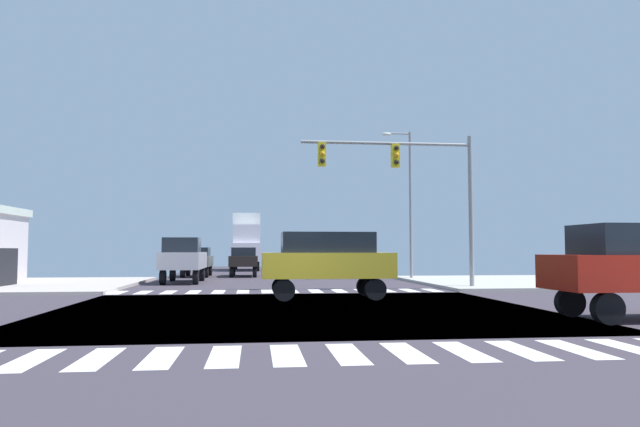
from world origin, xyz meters
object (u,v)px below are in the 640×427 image
object	(u,v)px
suv_nearside_1	(327,259)
box_truck_leading_2	(247,240)
street_lamp	(407,192)
sedan_farside_1	(244,259)
sedan_crossing_2	(197,259)
pickup_outer_2	(183,258)
traffic_signal_mast	(406,174)

from	to	relation	value
suv_nearside_1	box_truck_leading_2	bearing A→B (deg)	-173.74
suv_nearside_1	box_truck_leading_2	world-z (taller)	box_truck_leading_2
street_lamp	sedan_farside_1	xyz separation A→B (m)	(-9.39, 5.82, -3.96)
suv_nearside_1	sedan_crossing_2	xyz separation A→B (m)	(-6.27, 17.78, -0.28)
suv_nearside_1	sedan_farside_1	distance (m)	18.13
sedan_crossing_2	box_truck_leading_2	bearing A→B (deg)	-104.00
street_lamp	sedan_crossing_2	size ratio (longest dim) A/B	1.99
sedan_farside_1	street_lamp	bearing A→B (deg)	148.19
box_truck_leading_2	pickup_outer_2	bearing A→B (deg)	81.12
box_truck_leading_2	pickup_outer_2	distance (m)	19.48
street_lamp	suv_nearside_1	bearing A→B (deg)	-116.99
street_lamp	suv_nearside_1	world-z (taller)	street_lamp
sedan_crossing_2	street_lamp	bearing A→B (deg)	155.00
street_lamp	traffic_signal_mast	bearing A→B (deg)	-105.10
street_lamp	pickup_outer_2	world-z (taller)	street_lamp
traffic_signal_mast	sedan_farside_1	size ratio (longest dim) A/B	1.78
sedan_farside_1	box_truck_leading_2	distance (m)	12.08
pickup_outer_2	sedan_farside_1	bearing A→B (deg)	-112.56
sedan_farside_1	pickup_outer_2	size ratio (longest dim) A/B	0.84
suv_nearside_1	pickup_outer_2	distance (m)	12.32
sedan_farside_1	pickup_outer_2	world-z (taller)	pickup_outer_2
traffic_signal_mast	suv_nearside_1	world-z (taller)	traffic_signal_mast
sedan_crossing_2	box_truck_leading_2	xyz separation A→B (m)	(3.00, 12.03, 1.45)
pickup_outer_2	box_truck_leading_2	bearing A→B (deg)	-98.88
sedan_farside_1	pickup_outer_2	xyz separation A→B (m)	(-3.00, -7.22, 0.17)
suv_nearside_1	box_truck_leading_2	xyz separation A→B (m)	(-3.27, 29.82, 1.17)
sedan_crossing_2	pickup_outer_2	size ratio (longest dim) A/B	0.84
suv_nearside_1	box_truck_leading_2	distance (m)	30.02
traffic_signal_mast	box_truck_leading_2	size ratio (longest dim) A/B	1.06
sedan_crossing_2	pickup_outer_2	bearing A→B (deg)	90.00
sedan_farside_1	sedan_crossing_2	xyz separation A→B (m)	(-3.00, -0.05, 0.00)
suv_nearside_1	pickup_outer_2	world-z (taller)	pickup_outer_2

